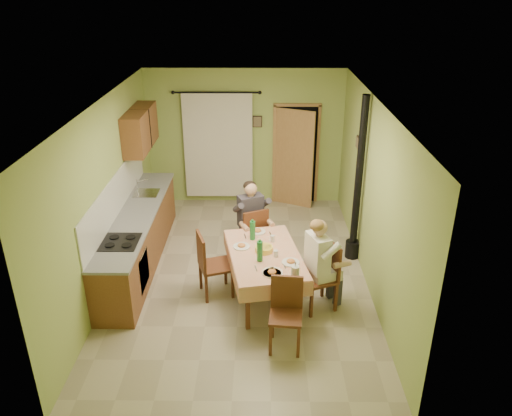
{
  "coord_description": "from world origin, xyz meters",
  "views": [
    {
      "loc": [
        0.31,
        -6.9,
        4.38
      ],
      "look_at": [
        0.25,
        0.1,
        1.15
      ],
      "focal_mm": 35.0,
      "sensor_mm": 36.0,
      "label": 1
    }
  ],
  "objects_px": {
    "man_far": "(251,213)",
    "chair_right": "(318,289)",
    "dining_table": "(264,275)",
    "chair_far": "(252,245)",
    "chair_near": "(285,328)",
    "man_right": "(320,254)",
    "chair_left": "(215,277)",
    "stove_flue": "(356,203)"
  },
  "relations": [
    {
      "from": "chair_right",
      "to": "chair_left",
      "type": "xyz_separation_m",
      "value": [
        -1.52,
        0.32,
        0.0
      ]
    },
    {
      "from": "man_right",
      "to": "stove_flue",
      "type": "relative_size",
      "value": 0.5
    },
    {
      "from": "chair_far",
      "to": "chair_near",
      "type": "bearing_deg",
      "value": -101.91
    },
    {
      "from": "chair_far",
      "to": "chair_near",
      "type": "distance_m",
      "value": 2.24
    },
    {
      "from": "chair_left",
      "to": "chair_right",
      "type": "bearing_deg",
      "value": 59.35
    },
    {
      "from": "man_far",
      "to": "man_right",
      "type": "bearing_deg",
      "value": -77.63
    },
    {
      "from": "dining_table",
      "to": "chair_left",
      "type": "height_order",
      "value": "chair_left"
    },
    {
      "from": "stove_flue",
      "to": "chair_left",
      "type": "bearing_deg",
      "value": -153.63
    },
    {
      "from": "dining_table",
      "to": "chair_near",
      "type": "distance_m",
      "value": 1.14
    },
    {
      "from": "chair_far",
      "to": "stove_flue",
      "type": "bearing_deg",
      "value": -19.69
    },
    {
      "from": "chair_near",
      "to": "chair_right",
      "type": "relative_size",
      "value": 0.95
    },
    {
      "from": "chair_far",
      "to": "man_far",
      "type": "relative_size",
      "value": 0.72
    },
    {
      "from": "chair_right",
      "to": "chair_far",
      "type": "bearing_deg",
      "value": 14.6
    },
    {
      "from": "man_right",
      "to": "man_far",
      "type": "bearing_deg",
      "value": 13.96
    },
    {
      "from": "chair_far",
      "to": "chair_right",
      "type": "xyz_separation_m",
      "value": [
        0.99,
        -1.31,
        0.0
      ]
    },
    {
      "from": "chair_far",
      "to": "man_right",
      "type": "distance_m",
      "value": 1.74
    },
    {
      "from": "chair_left",
      "to": "stove_flue",
      "type": "relative_size",
      "value": 0.37
    },
    {
      "from": "chair_near",
      "to": "chair_right",
      "type": "xyz_separation_m",
      "value": [
        0.52,
        0.88,
        0.0
      ]
    },
    {
      "from": "stove_flue",
      "to": "chair_near",
      "type": "bearing_deg",
      "value": -118.42
    },
    {
      "from": "chair_right",
      "to": "chair_left",
      "type": "bearing_deg",
      "value": 55.83
    },
    {
      "from": "chair_right",
      "to": "man_right",
      "type": "bearing_deg",
      "value": 90.0
    },
    {
      "from": "chair_right",
      "to": "man_far",
      "type": "distance_m",
      "value": 1.75
    },
    {
      "from": "chair_far",
      "to": "dining_table",
      "type": "bearing_deg",
      "value": -103.21
    },
    {
      "from": "chair_far",
      "to": "stove_flue",
      "type": "height_order",
      "value": "stove_flue"
    },
    {
      "from": "dining_table",
      "to": "chair_far",
      "type": "height_order",
      "value": "chair_far"
    },
    {
      "from": "chair_far",
      "to": "chair_near",
      "type": "height_order",
      "value": "chair_far"
    },
    {
      "from": "chair_left",
      "to": "man_far",
      "type": "height_order",
      "value": "man_far"
    },
    {
      "from": "chair_far",
      "to": "chair_near",
      "type": "xyz_separation_m",
      "value": [
        0.47,
        -2.19,
        -0.0
      ]
    },
    {
      "from": "man_far",
      "to": "stove_flue",
      "type": "relative_size",
      "value": 0.5
    },
    {
      "from": "chair_near",
      "to": "man_far",
      "type": "bearing_deg",
      "value": -72.28
    },
    {
      "from": "chair_left",
      "to": "stove_flue",
      "type": "height_order",
      "value": "stove_flue"
    },
    {
      "from": "chair_near",
      "to": "chair_right",
      "type": "height_order",
      "value": "chair_right"
    },
    {
      "from": "man_right",
      "to": "chair_far",
      "type": "bearing_deg",
      "value": 14.07
    },
    {
      "from": "chair_right",
      "to": "man_far",
      "type": "bearing_deg",
      "value": 14.48
    },
    {
      "from": "chair_near",
      "to": "stove_flue",
      "type": "distance_m",
      "value": 2.74
    },
    {
      "from": "dining_table",
      "to": "chair_right",
      "type": "relative_size",
      "value": 1.78
    },
    {
      "from": "chair_near",
      "to": "man_right",
      "type": "relative_size",
      "value": 0.7
    },
    {
      "from": "dining_table",
      "to": "stove_flue",
      "type": "relative_size",
      "value": 0.65
    },
    {
      "from": "chair_right",
      "to": "stove_flue",
      "type": "bearing_deg",
      "value": -49.61
    },
    {
      "from": "chair_left",
      "to": "man_far",
      "type": "bearing_deg",
      "value": 133.27
    },
    {
      "from": "man_far",
      "to": "chair_right",
      "type": "bearing_deg",
      "value": -77.11
    },
    {
      "from": "dining_table",
      "to": "stove_flue",
      "type": "xyz_separation_m",
      "value": [
        1.52,
        1.21,
        0.64
      ]
    }
  ]
}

